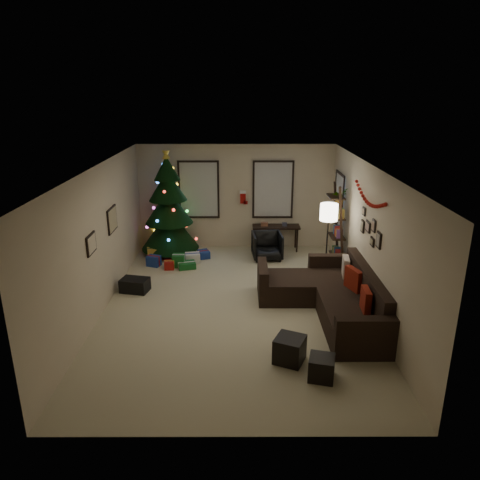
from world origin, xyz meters
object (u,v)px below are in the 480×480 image
Objects in this scene: sofa at (331,297)px; desk_chair at (267,246)px; christmas_tree at (169,211)px; bookshelf at (338,230)px; desk at (276,229)px.

sofa reaches higher than desk_chair.
christmas_tree is 2.61m from desk_chair.
bookshelf is (3.98, -1.26, -0.13)m from christmas_tree.
christmas_tree is 4.17m from bookshelf.
christmas_tree is 2.23× the size of desk.
bookshelf is (1.53, -0.82, 0.65)m from desk_chair.
desk_chair is at bearing 151.76° from bookshelf.
christmas_tree reaches higher than sofa.
sofa is at bearing -77.34° from desk.
bookshelf is at bearing 76.34° from sofa.
desk is at bearing 130.64° from bookshelf.
desk_chair is at bearing -10.28° from christmas_tree.
sofa is 1.44× the size of bookshelf.
bookshelf reaches higher than desk_chair.
desk is at bearing 4.35° from christmas_tree.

